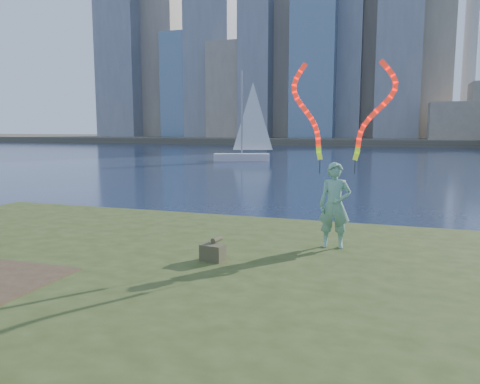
% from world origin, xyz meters
% --- Properties ---
extents(ground, '(320.00, 320.00, 0.00)m').
position_xyz_m(ground, '(0.00, 0.00, 0.00)').
color(ground, '#17233B').
rests_on(ground, ground).
extents(grassy_knoll, '(20.00, 18.00, 0.80)m').
position_xyz_m(grassy_knoll, '(0.00, -2.30, 0.34)').
color(grassy_knoll, '#364518').
rests_on(grassy_knoll, ground).
extents(far_shore, '(320.00, 40.00, 1.20)m').
position_xyz_m(far_shore, '(0.00, 95.00, 0.60)').
color(far_shore, '#4C4738').
rests_on(far_shore, ground).
extents(woman_with_ribbons, '(2.12, 0.48, 4.16)m').
position_xyz_m(woman_with_ribbons, '(3.46, 1.34, 2.19)').
color(woman_with_ribbons, '#1B7146').
rests_on(woman_with_ribbons, grassy_knoll).
extents(canvas_bag, '(0.47, 0.53, 0.41)m').
position_xyz_m(canvas_bag, '(1.41, -0.42, 0.97)').
color(canvas_bag, '#414426').
rests_on(canvas_bag, grassy_knoll).
extents(sailboat, '(5.84, 3.30, 8.85)m').
position_xyz_m(sailboat, '(-9.81, 35.86, 1.52)').
color(sailboat, silver).
rests_on(sailboat, ground).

